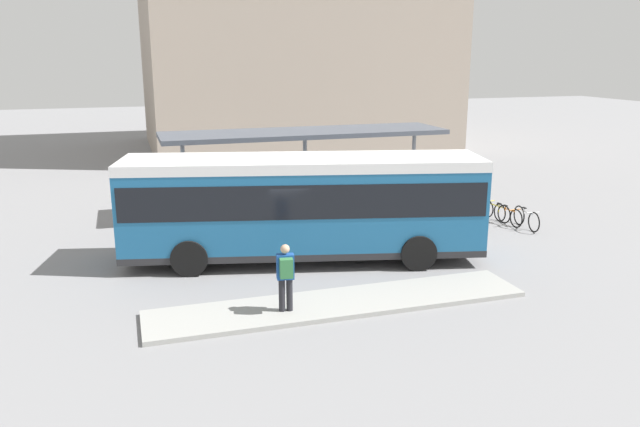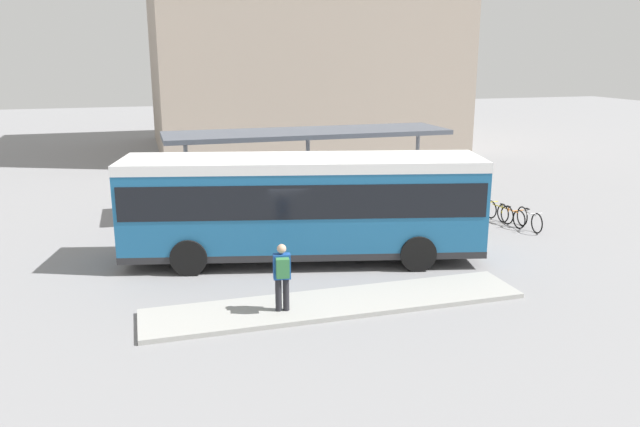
{
  "view_description": "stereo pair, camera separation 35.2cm",
  "coord_description": "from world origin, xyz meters",
  "px_view_note": "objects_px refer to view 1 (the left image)",
  "views": [
    {
      "loc": [
        -4.99,
        -17.46,
        6.15
      ],
      "look_at": [
        0.53,
        0.0,
        1.43
      ],
      "focal_mm": 35.0,
      "sensor_mm": 36.0,
      "label": 1
    },
    {
      "loc": [
        -4.66,
        -17.56,
        6.15
      ],
      "look_at": [
        0.53,
        0.0,
        1.43
      ],
      "focal_mm": 35.0,
      "sensor_mm": 36.0,
      "label": 2
    }
  ],
  "objects_px": {
    "bicycle_orange": "(508,215)",
    "pedestrian_waiting": "(286,274)",
    "bicycle_white": "(526,218)",
    "bicycle_yellow": "(496,211)",
    "city_bus": "(303,201)"
  },
  "relations": [
    {
      "from": "bicycle_orange",
      "to": "pedestrian_waiting",
      "type": "bearing_deg",
      "value": -65.2
    },
    {
      "from": "bicycle_white",
      "to": "bicycle_yellow",
      "type": "bearing_deg",
      "value": -158.28
    },
    {
      "from": "city_bus",
      "to": "pedestrian_waiting",
      "type": "bearing_deg",
      "value": -98.57
    },
    {
      "from": "pedestrian_waiting",
      "to": "bicycle_yellow",
      "type": "relative_size",
      "value": 1.02
    },
    {
      "from": "bicycle_yellow",
      "to": "bicycle_white",
      "type": "bearing_deg",
      "value": -169.98
    },
    {
      "from": "city_bus",
      "to": "pedestrian_waiting",
      "type": "relative_size",
      "value": 6.53
    },
    {
      "from": "pedestrian_waiting",
      "to": "bicycle_white",
      "type": "distance_m",
      "value": 11.36
    },
    {
      "from": "city_bus",
      "to": "bicycle_yellow",
      "type": "relative_size",
      "value": 6.66
    },
    {
      "from": "pedestrian_waiting",
      "to": "bicycle_white",
      "type": "height_order",
      "value": "pedestrian_waiting"
    },
    {
      "from": "city_bus",
      "to": "bicycle_white",
      "type": "relative_size",
      "value": 6.35
    },
    {
      "from": "bicycle_yellow",
      "to": "city_bus",
      "type": "bearing_deg",
      "value": 98.3
    },
    {
      "from": "pedestrian_waiting",
      "to": "bicycle_yellow",
      "type": "bearing_deg",
      "value": -50.11
    },
    {
      "from": "bicycle_orange",
      "to": "bicycle_yellow",
      "type": "bearing_deg",
      "value": -176.7
    },
    {
      "from": "city_bus",
      "to": "bicycle_orange",
      "type": "height_order",
      "value": "city_bus"
    },
    {
      "from": "city_bus",
      "to": "bicycle_orange",
      "type": "relative_size",
      "value": 6.72
    }
  ]
}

